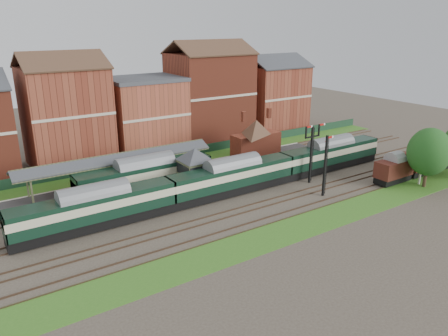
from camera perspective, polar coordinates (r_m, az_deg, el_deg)
ground at (r=56.69m, az=0.57°, el=-3.53°), size 160.00×160.00×0.00m
grass_back at (r=69.67m, az=-6.89°, el=0.64°), size 90.00×4.50×0.06m
grass_front at (r=48.14m, az=8.75°, el=-7.93°), size 90.00×5.00×0.06m
fence at (r=71.17m, az=-7.65°, el=1.60°), size 90.00×0.12×1.50m
platform at (r=62.13m, az=-8.35°, el=-1.22°), size 55.00×3.40×1.00m
signal_box at (r=56.66m, az=-3.78°, el=-0.14°), size 5.40×5.40×6.00m
brick_hut at (r=61.47m, az=2.71°, el=-0.57°), size 3.20×2.64×2.94m
station_building at (r=69.70m, az=4.20°, el=4.09°), size 8.10×8.10×5.90m
canopy at (r=58.70m, az=-13.81°, el=1.45°), size 26.00×3.89×4.08m
semaphore_bracket at (r=60.73m, az=11.36°, el=2.24°), size 3.60×0.25×8.18m
semaphore_siding at (r=56.51m, az=13.08°, el=0.38°), size 1.23×0.25×8.00m
yard_lamp at (r=64.80m, az=24.53°, el=1.33°), size 2.60×0.22×7.00m
town_backdrop at (r=75.78m, az=-10.36°, el=7.38°), size 69.00×10.00×16.00m
dmu_train at (r=56.18m, az=1.14°, el=-1.09°), size 53.97×2.84×4.15m
platform_railcar at (r=57.31m, az=-10.22°, el=-0.96°), size 18.31×2.89×4.22m
goods_van_a at (r=64.68m, az=21.29°, el=-0.16°), size 5.68×2.46×3.44m
goods_van_b at (r=75.36m, az=27.06°, el=1.70°), size 6.05×2.62×3.67m
goods_van_c at (r=69.83m, az=24.35°, el=0.85°), size 5.94×2.57×3.60m
tree_far at (r=63.87m, az=25.21°, el=1.91°), size 5.61×5.61×8.18m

